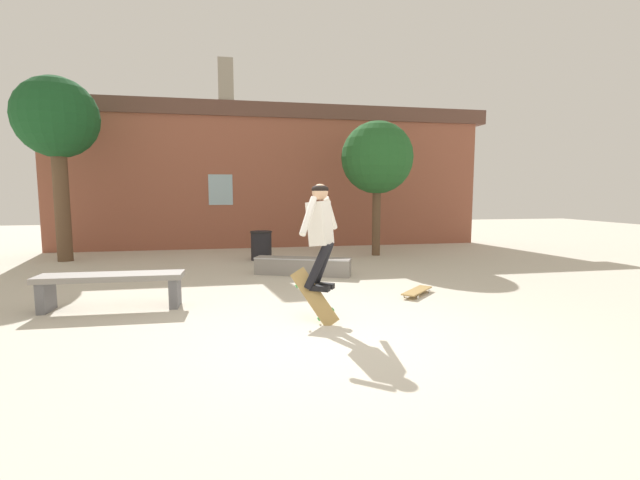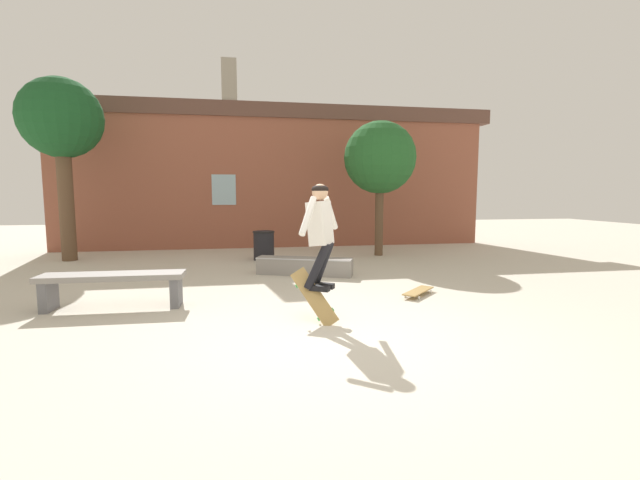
{
  "view_description": "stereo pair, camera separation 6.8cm",
  "coord_description": "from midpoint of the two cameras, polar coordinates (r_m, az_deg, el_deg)",
  "views": [
    {
      "loc": [
        -1.17,
        -4.71,
        1.67
      ],
      "look_at": [
        -0.12,
        0.72,
        1.06
      ],
      "focal_mm": 24.0,
      "sensor_mm": 36.0,
      "label": 1
    },
    {
      "loc": [
        -1.11,
        -4.72,
        1.67
      ],
      "look_at": [
        -0.12,
        0.72,
        1.06
      ],
      "focal_mm": 24.0,
      "sensor_mm": 36.0,
      "label": 2
    }
  ],
  "objects": [
    {
      "name": "ground_plane",
      "position": [
        5.13,
        3.23,
        -12.72
      ],
      "size": [
        40.0,
        40.0,
        0.0
      ],
      "primitive_type": "plane",
      "color": "beige"
    },
    {
      "name": "building_backdrop",
      "position": [
        13.38,
        -5.47,
        8.86
      ],
      "size": [
        13.79,
        0.52,
        5.58
      ],
      "color": "#93513D",
      "rests_on": "ground_plane"
    },
    {
      "name": "tree_right",
      "position": [
        11.57,
        8.17,
        10.73
      ],
      "size": [
        1.9,
        1.9,
        3.55
      ],
      "color": "brown",
      "rests_on": "ground_plane"
    },
    {
      "name": "tree_left",
      "position": [
        12.33,
        -31.11,
        13.33
      ],
      "size": [
        1.91,
        1.91,
        4.42
      ],
      "color": "brown",
      "rests_on": "ground_plane"
    },
    {
      "name": "park_bench",
      "position": [
        6.89,
        -25.61,
        -5.12
      ],
      "size": [
        2.0,
        0.51,
        0.51
      ],
      "rotation": [
        0.0,
        0.0,
        -0.02
      ],
      "color": "gray",
      "rests_on": "ground_plane"
    },
    {
      "name": "skate_ledge",
      "position": [
        8.77,
        -1.86,
        -3.52
      ],
      "size": [
        1.97,
        1.08,
        0.36
      ],
      "rotation": [
        0.0,
        0.0,
        -0.38
      ],
      "color": "gray",
      "rests_on": "ground_plane"
    },
    {
      "name": "trash_bin",
      "position": [
        10.79,
        -7.32,
        -0.62
      ],
      "size": [
        0.55,
        0.55,
        0.73
      ],
      "color": "black",
      "rests_on": "ground_plane"
    },
    {
      "name": "skater",
      "position": [
        5.55,
        0.36,
        1.69
      ],
      "size": [
        0.71,
        1.03,
        1.38
      ],
      "rotation": [
        0.0,
        0.0,
        -0.57
      ],
      "color": "silver"
    },
    {
      "name": "skateboard_flipping",
      "position": [
        5.59,
        -0.41,
        -7.63
      ],
      "size": [
        0.59,
        0.43,
        0.74
      ],
      "rotation": [
        0.0,
        0.0,
        -0.77
      ],
      "color": "#AD894C"
    },
    {
      "name": "skateboard_resting",
      "position": [
        7.25,
        13.24,
        -6.64
      ],
      "size": [
        0.73,
        0.73,
        0.08
      ],
      "rotation": [
        0.0,
        0.0,
        3.92
      ],
      "color": "#AD894C",
      "rests_on": "ground_plane"
    }
  ]
}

